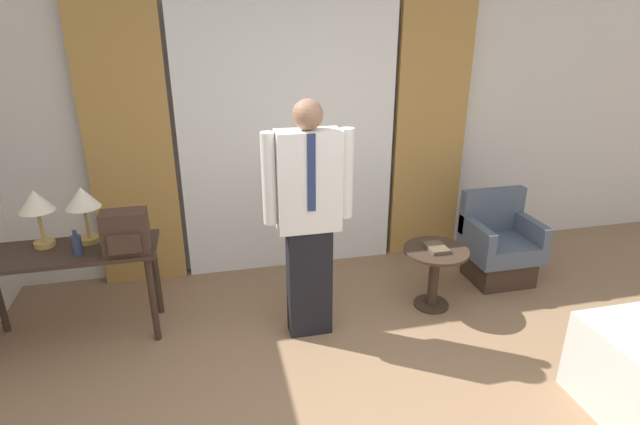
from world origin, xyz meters
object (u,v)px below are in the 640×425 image
at_px(bottle_near_edge, 77,245).
at_px(person, 309,214).
at_px(book, 436,248).
at_px(desk, 67,264).
at_px(armchair, 499,247).
at_px(side_table, 435,268).
at_px(table_lamp_right, 83,201).
at_px(backpack, 125,233).
at_px(table_lamp_left, 36,205).

height_order(bottle_near_edge, person, person).
height_order(person, book, person).
distance_m(desk, person, 1.80).
relative_size(person, armchair, 2.19).
xyz_separation_m(desk, side_table, (2.81, -0.23, -0.25)).
height_order(bottle_near_edge, book, bottle_near_edge).
height_order(table_lamp_right, book, table_lamp_right).
relative_size(side_table, book, 2.45).
bearing_deg(bottle_near_edge, book, -2.79).
bearing_deg(person, backpack, 171.18).
relative_size(table_lamp_left, table_lamp_right, 1.00).
distance_m(bottle_near_edge, person, 1.64).
distance_m(armchair, side_table, 0.85).
bearing_deg(table_lamp_right, bottle_near_edge, -100.98).
height_order(person, armchair, person).
relative_size(table_lamp_right, side_table, 0.82).
height_order(bottle_near_edge, backpack, backpack).
bearing_deg(armchair, desk, -178.72).
xyz_separation_m(table_lamp_right, backpack, (0.30, -0.25, -0.17)).
bearing_deg(armchair, bottle_near_edge, -177.08).
bearing_deg(armchair, side_table, -158.58).
relative_size(bottle_near_edge, book, 0.87).
distance_m(backpack, book, 2.38).
xyz_separation_m(person, side_table, (1.08, 0.11, -0.62)).
xyz_separation_m(desk, table_lamp_left, (-0.15, 0.11, 0.44)).
bearing_deg(person, armchair, 12.61).
relative_size(bottle_near_edge, armchair, 0.23).
bearing_deg(bottle_near_edge, backpack, -7.06).
distance_m(person, book, 1.17).
distance_m(table_lamp_left, book, 3.02).
xyz_separation_m(person, book, (1.08, 0.11, -0.43)).
relative_size(desk, side_table, 2.41).
height_order(desk, armchair, armchair).
distance_m(table_lamp_right, book, 2.72).
bearing_deg(desk, armchair, 1.28).
bearing_deg(book, backpack, 177.83).
bearing_deg(bottle_near_edge, table_lamp_right, 79.02).
distance_m(table_lamp_left, backpack, 0.68).
bearing_deg(table_lamp_left, bottle_near_edge, -37.57).
height_order(table_lamp_left, book, table_lamp_left).
bearing_deg(table_lamp_right, table_lamp_left, 180.00).
relative_size(table_lamp_right, armchair, 0.53).
height_order(desk, side_table, desk).
relative_size(table_lamp_left, side_table, 0.82).
height_order(desk, backpack, backpack).
height_order(backpack, armchair, backpack).
relative_size(backpack, armchair, 0.38).
distance_m(side_table, book, 0.18).
bearing_deg(backpack, person, -8.82).
bearing_deg(desk, bottle_near_edge, -40.58).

